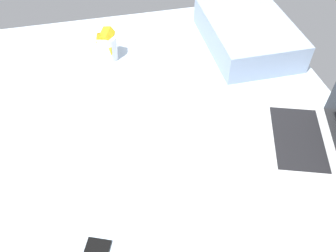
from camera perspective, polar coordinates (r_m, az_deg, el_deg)
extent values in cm
cube|color=silver|center=(130.72, 0.40, -4.88)|extent=(180.00, 140.00, 18.00)
cube|color=#B7BABC|center=(131.19, 21.19, -2.21)|extent=(38.68, 32.47, 2.00)
cube|color=black|center=(129.90, 20.70, -1.82)|extent=(32.95, 25.49, 0.40)
cylinder|color=silver|center=(159.09, -10.02, 12.64)|extent=(9.00, 9.00, 11.00)
cube|color=orange|center=(159.83, -9.96, 11.76)|extent=(6.07, 6.79, 5.30)
cube|color=yellow|center=(160.91, -10.16, 12.76)|extent=(6.86, 6.93, 4.69)
cube|color=yellow|center=(157.05, -9.83, 12.63)|extent=(6.46, 6.47, 4.23)
cube|color=yellow|center=(158.21, -10.07, 13.64)|extent=(7.68, 6.57, 4.90)
cube|color=orange|center=(156.80, -10.61, 13.99)|extent=(7.62, 7.20, 6.62)
cube|color=yellow|center=(156.01, -10.07, 14.65)|extent=(7.60, 7.93, 7.01)
cube|color=#8C9EB7|center=(168.80, 12.95, 14.76)|extent=(52.00, 36.00, 13.00)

